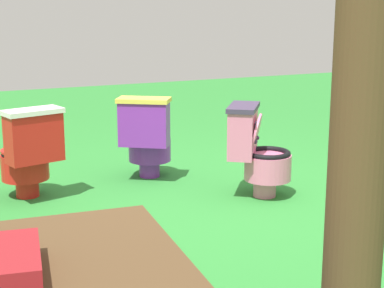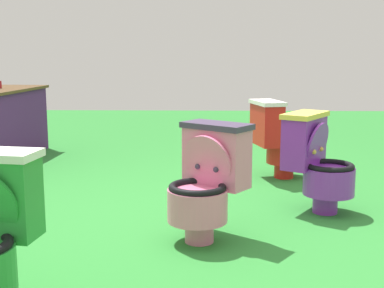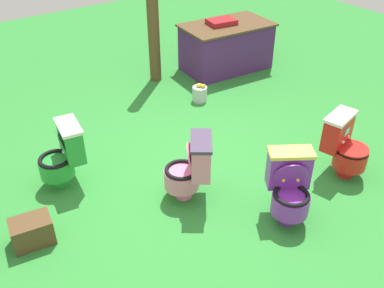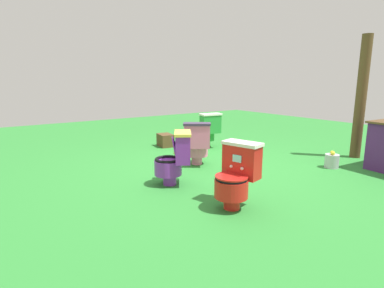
{
  "view_description": "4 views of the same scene",
  "coord_description": "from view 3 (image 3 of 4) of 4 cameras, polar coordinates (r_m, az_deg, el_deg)",
  "views": [
    {
      "loc": [
        2.1,
        3.98,
        1.52
      ],
      "look_at": [
        0.13,
        -0.38,
        0.42
      ],
      "focal_mm": 58.71,
      "sensor_mm": 36.0,
      "label": 1
    },
    {
      "loc": [
        -3.5,
        -0.16,
        1.16
      ],
      "look_at": [
        0.15,
        -0.06,
        0.52
      ],
      "focal_mm": 49.16,
      "sensor_mm": 36.0,
      "label": 2
    },
    {
      "loc": [
        -2.41,
        -3.1,
        3.08
      ],
      "look_at": [
        -0.16,
        0.04,
        0.5
      ],
      "focal_mm": 40.84,
      "sensor_mm": 36.0,
      "label": 3
    },
    {
      "loc": [
        3.71,
        -3.11,
        1.41
      ],
      "look_at": [
        -0.09,
        -0.42,
        0.43
      ],
      "focal_mm": 29.02,
      "sensor_mm": 36.0,
      "label": 4
    }
  ],
  "objects": [
    {
      "name": "small_crate",
      "position": [
        4.43,
        -20.16,
        -10.65
      ],
      "size": [
        0.41,
        0.32,
        0.26
      ],
      "primitive_type": "cube",
      "rotation": [
        0.0,
        0.0,
        6.14
      ],
      "color": "brown",
      "rests_on": "ground"
    },
    {
      "name": "vendor_table",
      "position": [
        7.49,
        4.47,
        12.6
      ],
      "size": [
        1.53,
        0.98,
        0.85
      ],
      "rotation": [
        0.0,
        0.0,
        -0.08
      ],
      "color": "#4C2360",
      "rests_on": "ground"
    },
    {
      "name": "toilet_pink",
      "position": [
        4.51,
        -0.2,
        -3.18
      ],
      "size": [
        0.63,
        0.61,
        0.73
      ],
      "rotation": [
        0.0,
        0.0,
        0.94
      ],
      "color": "pink",
      "rests_on": "ground"
    },
    {
      "name": "ground",
      "position": [
        4.99,
        1.78,
        -4.4
      ],
      "size": [
        14.0,
        14.0,
        0.0
      ],
      "primitive_type": "plane",
      "color": "#2D8433"
    },
    {
      "name": "toilet_purple",
      "position": [
        4.37,
        12.63,
        -5.49
      ],
      "size": [
        0.6,
        0.63,
        0.73
      ],
      "rotation": [
        0.0,
        0.0,
        2.57
      ],
      "color": "purple",
      "rests_on": "ground"
    },
    {
      "name": "toilet_red",
      "position": [
        5.14,
        19.3,
        -0.22
      ],
      "size": [
        0.51,
        0.57,
        0.73
      ],
      "rotation": [
        0.0,
        0.0,
        3.39
      ],
      "color": "red",
      "rests_on": "ground"
    },
    {
      "name": "wooden_post",
      "position": [
        6.84,
        -5.16,
        16.64
      ],
      "size": [
        0.18,
        0.18,
        2.17
      ],
      "primitive_type": "cylinder",
      "color": "brown",
      "rests_on": "ground"
    },
    {
      "name": "lemon_bucket",
      "position": [
        6.5,
        1.02,
        6.62
      ],
      "size": [
        0.22,
        0.22,
        0.28
      ],
      "color": "#B7B7BF",
      "rests_on": "ground"
    },
    {
      "name": "toilet_green",
      "position": [
        4.9,
        -16.47,
        -1.38
      ],
      "size": [
        0.54,
        0.47,
        0.73
      ],
      "rotation": [
        0.0,
        0.0,
        1.43
      ],
      "color": "green",
      "rests_on": "ground"
    }
  ]
}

